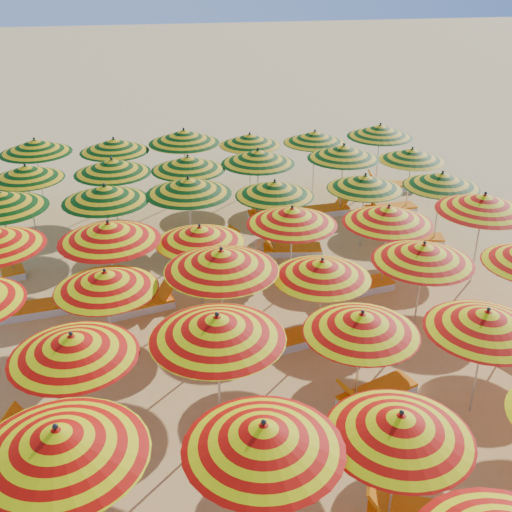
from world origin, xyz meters
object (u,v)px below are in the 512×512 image
Objects in this scene: umbrella_7 at (58,442)px; beachgoer_a at (258,263)px; umbrella_41 at (412,155)px; umbrella_47 at (380,131)px; umbrella_13 at (73,346)px; umbrella_43 at (114,145)px; umbrella_32 at (188,186)px; umbrella_40 at (343,152)px; umbrella_15 at (362,323)px; umbrella_16 at (487,321)px; umbrella_14 at (217,327)px; umbrella_28 at (388,215)px; umbrella_9 at (400,426)px; lounger_21 at (325,210)px; umbrella_31 at (105,194)px; umbrella_38 at (188,163)px; umbrella_35 at (442,180)px; lounger_23 at (390,186)px; lounger_14 at (142,305)px; lounger_20 at (272,214)px; umbrella_27 at (292,216)px; umbrella_44 at (184,137)px; lounger_22 at (390,209)px; umbrella_25 at (109,232)px; umbrella_33 at (275,189)px; umbrella_8 at (264,436)px; umbrella_21 at (322,269)px; umbrella_20 at (221,260)px; umbrella_42 at (35,146)px; lounger_17 at (211,249)px; umbrella_26 at (200,234)px; lounger_19 at (413,239)px; umbrella_45 at (250,140)px; lounger_13 at (34,309)px; umbrella_19 at (105,281)px; umbrella_36 at (26,172)px; umbrella_29 at (484,203)px; umbrella_37 at (112,166)px; lounger_15 at (360,286)px; umbrella_34 at (365,182)px; umbrella_30 at (0,200)px.

beachgoer_a is (4.13, 7.93, -1.63)m from umbrella_7.
umbrella_47 is at bearing 97.03° from umbrella_41.
umbrella_43 is at bearing 88.25° from umbrella_13.
umbrella_32 is 5.79m from umbrella_40.
umbrella_16 is (2.27, -0.39, 0.06)m from umbrella_15.
umbrella_14 is 0.93× the size of umbrella_28.
lounger_21 is (2.37, 12.68, -1.94)m from umbrella_9.
umbrella_9 is at bearing -65.13° from umbrella_31.
umbrella_13 is at bearing 149.98° from umbrella_9.
umbrella_40 is (5.07, 0.20, 0.04)m from umbrella_38.
umbrella_15 is 1.31× the size of lounger_21.
umbrella_35 is 5.14m from lounger_23.
lounger_20 is at bearing 34.95° from lounger_14.
umbrella_27 is 3.38m from umbrella_32.
lounger_22 is (6.73, -2.42, -2.16)m from umbrella_44.
umbrella_25 reaches higher than umbrella_47.
umbrella_16 is at bearing -71.28° from umbrella_33.
umbrella_8 is 1.06× the size of umbrella_28.
umbrella_7 is 9.76m from umbrella_31.
umbrella_40 is (2.70, 7.51, 0.17)m from umbrella_21.
umbrella_15 is 3.41m from umbrella_20.
umbrella_43 is (-2.32, 2.27, 0.02)m from umbrella_38.
umbrella_41 is at bearing 17.46° from umbrella_32.
umbrella_42 is 11.98m from umbrella_47.
umbrella_15 is at bearing -55.37° from umbrella_31.
umbrella_47 is 3.87m from lounger_21.
umbrella_31 reaches higher than beachgoer_a.
beachgoer_a is at bearing -85.43° from lounger_17.
umbrella_26 reaches higher than lounger_19.
umbrella_7 is at bearing -108.66° from umbrella_45.
umbrella_44 is at bearing 114.22° from umbrella_33.
lounger_14 is at bearing 175.80° from umbrella_26.
lounger_14 is (2.65, -0.24, 0.00)m from lounger_13.
umbrella_13 is 0.95× the size of umbrella_44.
umbrella_35 is at bearing 62.83° from umbrella_9.
umbrella_28 reaches higher than umbrella_41.
umbrella_25 is at bearing 89.62° from umbrella_19.
umbrella_36 reaches higher than umbrella_19.
umbrella_29 is at bearing 0.95° from umbrella_28.
umbrella_42 is (-2.59, 2.45, 0.03)m from umbrella_37.
umbrella_31 reaches higher than lounger_15.
umbrella_31 is (0.21, 9.76, -0.11)m from umbrella_7.
beachgoer_a is (1.50, -4.24, -1.46)m from umbrella_38.
umbrella_33 reaches higher than umbrella_34.
umbrella_45 is at bearing 34.93° from umbrella_30.
umbrella_21 is 7.68m from umbrella_38.
beachgoer_a is (1.59, 0.85, -1.33)m from umbrella_26.
lounger_19 is (6.80, -0.10, -2.11)m from umbrella_32.
umbrella_25 is 9.80m from umbrella_35.
umbrella_20 reaches higher than lounger_23.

